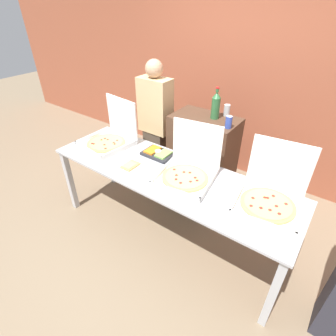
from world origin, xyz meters
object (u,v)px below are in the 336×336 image
veggie_tray (158,153)px  soda_can_silver (227,110)px  paper_plate_front_center (130,166)px  pizza_box_near_right (110,137)px  pizza_box_near_left (271,195)px  pizza_box_far_left (188,169)px  soda_can_colored (229,122)px  person_guest_cap (156,125)px  soda_bottle (216,105)px

veggie_tray → soda_can_silver: 0.88m
paper_plate_front_center → veggie_tray: bearing=76.4°
pizza_box_near_right → soda_can_silver: (1.00, 0.81, 0.29)m
pizza_box_near_left → soda_can_silver: (-0.78, 0.76, 0.29)m
pizza_box_far_left → soda_can_colored: pizza_box_far_left is taller
person_guest_cap → soda_bottle: bearing=-176.2°
soda_can_silver → veggie_tray: bearing=-120.4°
pizza_box_near_right → veggie_tray: pizza_box_near_right is taller
pizza_box_far_left → paper_plate_front_center: size_ratio=2.22×
veggie_tray → soda_can_colored: bearing=36.6°
pizza_box_near_right → paper_plate_front_center: 0.56m
pizza_box_far_left → veggie_tray: 0.49m
veggie_tray → soda_can_colored: soda_can_colored is taller
person_guest_cap → pizza_box_far_left: bearing=143.8°
pizza_box_far_left → soda_can_silver: size_ratio=4.56×
pizza_box_near_left → soda_can_colored: 0.85m
soda_can_colored → person_guest_cap: size_ratio=0.08×
pizza_box_near_left → person_guest_cap: person_guest_cap is taller
pizza_box_near_left → veggie_tray: (-1.19, 0.07, -0.06)m
pizza_box_far_left → paper_plate_front_center: pizza_box_far_left is taller
soda_bottle → person_guest_cap: size_ratio=0.20×
pizza_box_far_left → soda_can_silver: (-0.05, 0.84, 0.29)m
pizza_box_near_left → soda_bottle: bearing=136.9°
paper_plate_front_center → veggie_tray: size_ratio=0.79×
soda_can_colored → person_guest_cap: 1.05m
pizza_box_near_right → soda_can_colored: bearing=31.3°
veggie_tray → pizza_box_near_right: bearing=-169.4°
pizza_box_near_left → soda_bottle: size_ratio=1.69×
pizza_box_near_left → soda_can_colored: bearing=135.6°
pizza_box_near_right → veggie_tray: (0.59, 0.11, -0.06)m
soda_can_colored → paper_plate_front_center: bearing=-130.4°
pizza_box_near_left → soda_bottle: (-0.85, 0.62, 0.37)m
pizza_box_far_left → soda_bottle: 0.81m
soda_can_colored → pizza_box_far_left: bearing=-99.9°
pizza_box_near_right → veggie_tray: 0.61m
paper_plate_front_center → soda_bottle: (0.42, 0.90, 0.44)m
soda_can_silver → soda_can_colored: same height
veggie_tray → person_guest_cap: person_guest_cap is taller
pizza_box_near_left → pizza_box_near_right: bearing=174.4°
paper_plate_front_center → soda_can_colored: 1.06m
paper_plate_front_center → soda_can_silver: 1.20m
veggie_tray → soda_bottle: size_ratio=0.98×
soda_can_silver → soda_can_colored: 0.32m
paper_plate_front_center → soda_can_silver: size_ratio=2.06×
pizza_box_near_left → pizza_box_far_left: (-0.73, -0.08, -0.00)m
pizza_box_near_right → paper_plate_front_center: pizza_box_near_right is taller
pizza_box_near_left → pizza_box_near_right: 1.79m
veggie_tray → soda_can_silver: bearing=59.6°
person_guest_cap → pizza_box_near_left: bearing=160.6°
soda_bottle → person_guest_cap: bearing=-176.2°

